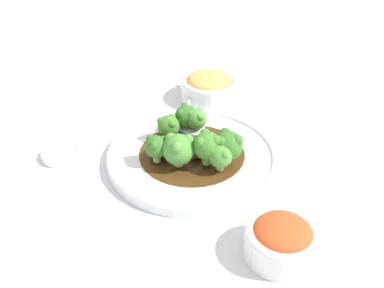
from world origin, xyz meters
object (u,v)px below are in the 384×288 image
Objects in this scene: serving_spoon at (190,120)px; sauce_dish at (61,154)px; side_bowl_appetizer at (209,87)px; broccoli_floret_4 at (227,145)px; broccoli_floret_0 at (197,119)px; side_bowl_kimchi at (281,239)px; broccoli_floret_3 at (220,156)px; broccoli_floret_7 at (186,116)px; beef_strip_2 at (192,145)px; broccoli_floret_2 at (178,149)px; beef_strip_1 at (164,145)px; main_plate at (192,156)px; broccoli_floret_1 at (207,145)px; broccoli_floret_6 at (168,126)px; beef_strip_0 at (216,146)px; broccoli_floret_5 at (156,146)px.

sauce_dish is at bearing 18.92° from serving_spoon.
broccoli_floret_4 is at bearing 94.09° from side_bowl_appetizer.
broccoli_floret_0 reaches higher than side_bowl_kimchi.
broccoli_floret_3 is 0.13m from broccoli_floret_7.
serving_spoon is (0.00, -0.08, 0.00)m from beef_strip_2.
broccoli_floret_2 is 0.22m from side_bowl_kimchi.
broccoli_floret_2 reaches higher than beef_strip_1.
side_bowl_kimchi is (-0.11, 0.21, 0.02)m from main_plate.
broccoli_floret_3 is 0.15m from serving_spoon.
broccoli_floret_7 is at bearing -35.44° from broccoli_floret_0.
broccoli_floret_1 is 0.25m from side_bowl_appetizer.
broccoli_floret_0 is 0.05m from broccoli_floret_6.
broccoli_floret_0 is at bearing -101.43° from beef_strip_2.
side_bowl_appetizer reaches higher than sauce_dish.
beef_strip_0 is 0.06m from broccoli_floret_0.
beef_strip_0 is at bearing 158.32° from broccoli_floret_6.
broccoli_floret_7 is 0.20× the size of serving_spoon.
broccoli_floret_4 reaches higher than broccoli_floret_5.
side_bowl_appetizer reaches higher than serving_spoon.
side_bowl_appetizer is (-0.06, -0.25, -0.02)m from broccoli_floret_2.
broccoli_floret_7 is at bearing -97.22° from broccoli_floret_2.
main_plate is 0.07m from broccoli_floret_4.
broccoli_floret_1 is 1.32× the size of broccoli_floret_6.
serving_spoon is at bearing -98.64° from broccoli_floret_2.
broccoli_floret_7 reaches higher than broccoli_floret_3.
broccoli_floret_5 is (0.10, -0.02, 0.00)m from broccoli_floret_3.
beef_strip_1 is 0.87× the size of sauce_dish.
side_bowl_appetizer is at bearing -80.11° from side_bowl_kimchi.
broccoli_floret_5 is (0.08, -0.01, -0.01)m from broccoli_floret_1.
broccoli_floret_2 is (0.03, 0.09, -0.00)m from broccoli_floret_0.
sauce_dish is (0.18, -0.00, -0.02)m from beef_strip_1.
broccoli_floret_2 reaches higher than broccoli_floret_7.
beef_strip_1 is at bearing -32.31° from broccoli_floret_3.
serving_spoon reaches higher than beef_strip_2.
side_bowl_kimchi is at bearing 111.18° from serving_spoon.
broccoli_floret_3 is 0.10m from broccoli_floret_5.
broccoli_floret_2 is at bearing 71.04° from broccoli_floret_0.
broccoli_floret_1 is 0.84× the size of sauce_dish.
broccoli_floret_4 is at bearing 124.66° from broccoli_floret_7.
sauce_dish is at bearing 13.70° from broccoli_floret_7.
broccoli_floret_0 reaches higher than side_bowl_appetizer.
broccoli_floret_5 is at bearing -14.61° from broccoli_floret_2.
broccoli_floret_0 is at bearing -170.29° from sauce_dish.
broccoli_floret_2 is at bearing 119.91° from beef_strip_1.
broccoli_floret_2 is 0.10m from broccoli_floret_7.
main_plate reaches higher than sauce_dish.
broccoli_floret_1 is at bearing 86.51° from side_bowl_appetizer.
beef_strip_1 is 0.05m from beef_strip_2.
beef_strip_2 is 1.19× the size of broccoli_floret_1.
broccoli_floret_2 is (0.06, 0.04, 0.03)m from beef_strip_0.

